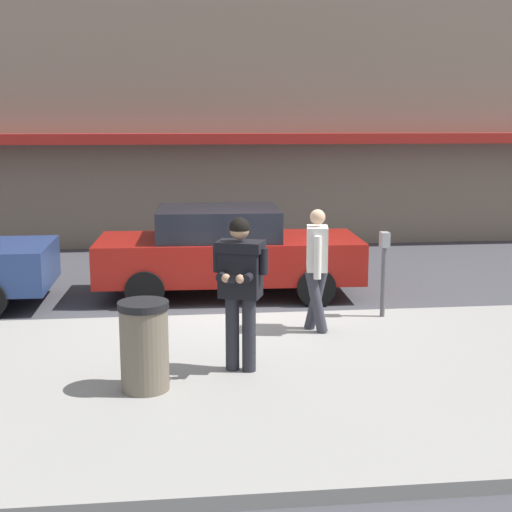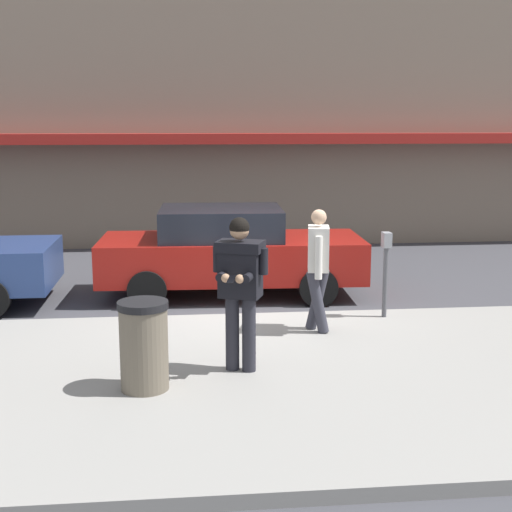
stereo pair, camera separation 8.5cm
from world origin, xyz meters
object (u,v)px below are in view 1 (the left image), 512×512
at_px(man_texting_on_phone, 240,277).
at_px(parking_meter, 384,262).
at_px(parked_sedan_mid, 227,251).
at_px(pedestrian_in_light_coat, 317,262).
at_px(trash_bin, 144,346).

relative_size(man_texting_on_phone, parking_meter, 1.42).
bearing_deg(parked_sedan_mid, parking_meter, -44.77).
height_order(pedestrian_in_light_coat, parking_meter, pedestrian_in_light_coat).
bearing_deg(pedestrian_in_light_coat, man_texting_on_phone, -128.71).
xyz_separation_m(pedestrian_in_light_coat, trash_bin, (-2.27, -1.96, -0.47)).
bearing_deg(parking_meter, man_texting_on_phone, -137.95).
height_order(man_texting_on_phone, pedestrian_in_light_coat, man_texting_on_phone).
xyz_separation_m(man_texting_on_phone, parking_meter, (2.32, 2.09, -0.28)).
xyz_separation_m(pedestrian_in_light_coat, parking_meter, (1.13, 0.60, -0.14)).
xyz_separation_m(parking_meter, trash_bin, (-3.40, -2.57, -0.34)).
bearing_deg(parked_sedan_mid, man_texting_on_phone, -92.06).
bearing_deg(parked_sedan_mid, pedestrian_in_light_coat, -69.34).
distance_m(pedestrian_in_light_coat, trash_bin, 3.04).
height_order(man_texting_on_phone, parking_meter, man_texting_on_phone).
height_order(parked_sedan_mid, pedestrian_in_light_coat, pedestrian_in_light_coat).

